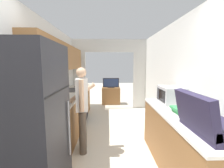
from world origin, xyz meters
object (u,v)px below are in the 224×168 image
Objects in this scene: refrigerator at (29,126)px; book_stack at (181,110)px; range_oven at (75,105)px; tv_cabinet at (111,96)px; suitcase at (205,121)px; person at (82,108)px; microwave at (171,95)px; television at (111,83)px; knife at (76,87)px.

refrigerator is 2.02m from book_stack.
range_oven reaches higher than book_stack.
refrigerator reaches higher than tv_cabinet.
book_stack is (0.06, 0.64, -0.09)m from suitcase.
refrigerator is at bearing -166.44° from book_stack.
tv_cabinet is (-0.95, 3.93, -0.60)m from book_stack.
person is 2.35× the size of suitcase.
tv_cabinet is (1.02, 4.40, -0.58)m from refrigerator.
microwave is (1.64, 0.03, 0.22)m from person.
television reaches higher than knife.
person is 1.90m from suitcase.
suitcase is at bearing -85.73° from knife.
suitcase is at bearing -95.21° from book_stack.
range_oven is at bearing -120.85° from television.
refrigerator reaches higher than microwave.
book_stack is (1.54, -0.54, 0.11)m from person.
knife is at bearing 99.06° from range_oven.
person is at bearing -73.00° from range_oven.
refrigerator is at bearing -88.88° from range_oven.
person is 1.64m from book_stack.
suitcase is at bearing -54.36° from range_oven.
knife is at bearing 128.36° from book_stack.
book_stack is 0.43× the size of tv_cabinet.
book_stack is 0.48× the size of television.
refrigerator is 5.97× the size of knife.
refrigerator is at bearing 150.12° from person.
microwave is 0.66× the size of tv_cabinet.
refrigerator is 2.32m from microwave.
refrigerator is 1.78× the size of range_oven.
television is (-0.00, -0.04, 0.53)m from tv_cabinet.
person reaches higher than television.
range_oven is 1.67m from person.
person is at bearing 67.19° from refrigerator.
suitcase is 2.13× the size of book_stack.
microwave is 1.54× the size of book_stack.
refrigerator reaches higher than book_stack.
range_oven is 3.36× the size of knife.
range_oven reaches higher than knife.
range_oven is (-0.05, 2.57, -0.47)m from refrigerator.
refrigerator is 1.10m from person.
suitcase is 4.61m from television.
microwave is at bearing 26.85° from refrigerator.
microwave is 1.55× the size of knife.
television is (0.59, 3.35, 0.04)m from person.
refrigerator is at bearing -103.05° from tv_cabinet.
range_oven is 2.67m from microwave.
book_stack is (-0.10, -0.57, -0.11)m from microwave.
microwave is at bearing -72.73° from tv_cabinet.
knife is at bearing -133.55° from television.
person is at bearing -99.95° from tv_cabinet.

